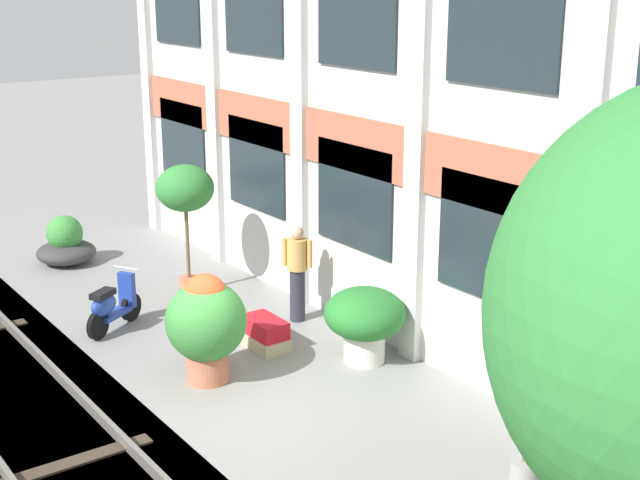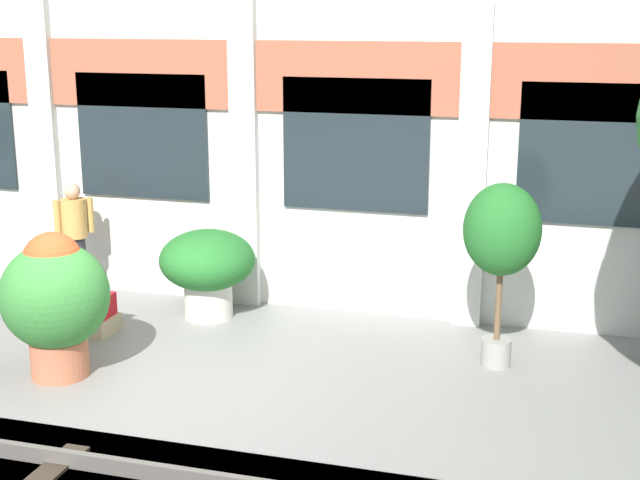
% 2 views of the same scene
% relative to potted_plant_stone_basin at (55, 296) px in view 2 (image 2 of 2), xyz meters
% --- Properties ---
extents(ground_plane, '(80.00, 80.00, 0.00)m').
position_rel_potted_plant_stone_basin_xyz_m(ground_plane, '(1.10, -0.05, -0.92)').
color(ground_plane, gray).
extents(apartment_facade, '(18.35, 0.64, 7.06)m').
position_rel_potted_plant_stone_basin_xyz_m(apartment_facade, '(1.10, 3.22, 2.61)').
color(apartment_facade, silver).
rests_on(apartment_facade, ground).
extents(potted_plant_stone_basin, '(1.17, 1.17, 1.63)m').
position_rel_potted_plant_stone_basin_xyz_m(potted_plant_stone_basin, '(0.00, 0.00, 0.00)').
color(potted_plant_stone_basin, '#B76647').
rests_on(potted_plant_stone_basin, ground).
extents(potted_plant_ribbed_drum, '(1.24, 1.24, 1.17)m').
position_rel_potted_plant_stone_basin_xyz_m(potted_plant_ribbed_drum, '(0.81, 2.26, -0.21)').
color(potted_plant_ribbed_drum, beige).
rests_on(potted_plant_ribbed_drum, ground).
extents(potted_plant_tall_urn, '(0.86, 0.86, 2.10)m').
position_rel_potted_plant_stone_basin_xyz_m(potted_plant_tall_urn, '(4.59, 1.64, 0.60)').
color(potted_plant_tall_urn, gray).
rests_on(potted_plant_tall_urn, ground).
extents(potted_plant_square_trough, '(0.88, 0.52, 0.49)m').
position_rel_potted_plant_stone_basin_xyz_m(potted_plant_square_trough, '(-0.52, 1.31, -0.69)').
color(potted_plant_square_trough, tan).
rests_on(potted_plant_square_trough, ground).
extents(resident_by_doorway, '(0.43, 0.37, 1.67)m').
position_rel_potted_plant_stone_basin_xyz_m(resident_by_doorway, '(-1.19, 2.38, -0.02)').
color(resident_by_doorway, '#282833').
rests_on(resident_by_doorway, ground).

